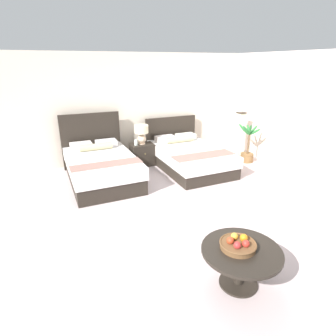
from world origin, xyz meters
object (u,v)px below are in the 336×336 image
at_px(nightstand, 142,154).
at_px(table_lamp, 141,132).
at_px(bed_near_window, 101,166).
at_px(potted_palm, 247,151).
at_px(coffee_table, 241,257).
at_px(floor_lamp_corner, 240,135).
at_px(vase, 136,142).
at_px(bed_near_corner, 189,156).
at_px(fruit_bowl, 238,244).

xyz_separation_m(nightstand, table_lamp, (-0.00, 0.02, 0.56)).
xyz_separation_m(bed_near_window, potted_palm, (3.65, -0.19, -0.03)).
height_order(coffee_table, potted_palm, potted_palm).
distance_m(nightstand, potted_palm, 2.66).
bearing_deg(coffee_table, floor_lamp_corner, 54.60).
height_order(vase, floor_lamp_corner, floor_lamp_corner).
bearing_deg(potted_palm, coffee_table, -128.23).
bearing_deg(floor_lamp_corner, bed_near_window, -176.13).
relative_size(floor_lamp_corner, potted_palm, 1.17).
xyz_separation_m(nightstand, coffee_table, (-0.22, -4.30, 0.10)).
bearing_deg(vase, bed_near_corner, -26.77).
xyz_separation_m(bed_near_corner, floor_lamp_corner, (1.62, 0.25, 0.31)).
height_order(bed_near_window, table_lamp, bed_near_window).
xyz_separation_m(bed_near_window, fruit_bowl, (0.87, -3.65, 0.20)).
bearing_deg(nightstand, table_lamp, 90.00).
xyz_separation_m(table_lamp, fruit_bowl, (-0.24, -4.28, -0.30)).
bearing_deg(bed_near_window, table_lamp, 29.33).
distance_m(bed_near_corner, coffee_table, 3.87).
relative_size(bed_near_window, vase, 15.75).
relative_size(table_lamp, coffee_table, 0.53).
bearing_deg(nightstand, floor_lamp_corner, -7.83).
relative_size(bed_near_corner, coffee_table, 2.55).
bearing_deg(bed_near_window, bed_near_corner, -0.11).
xyz_separation_m(nightstand, floor_lamp_corner, (2.59, -0.36, 0.33)).
xyz_separation_m(fruit_bowl, floor_lamp_corner, (2.83, 3.90, 0.07)).
distance_m(vase, coffee_table, 4.26).
distance_m(coffee_table, fruit_bowl, 0.16).
relative_size(bed_near_corner, nightstand, 4.13).
xyz_separation_m(nightstand, fruit_bowl, (-0.24, -4.26, 0.26)).
relative_size(table_lamp, floor_lamp_corner, 0.39).
relative_size(vase, fruit_bowl, 0.34).
height_order(bed_near_window, nightstand, bed_near_window).
bearing_deg(bed_near_corner, floor_lamp_corner, 8.92).
xyz_separation_m(table_lamp, floor_lamp_corner, (2.59, -0.38, -0.23)).
distance_m(nightstand, vase, 0.37).
bearing_deg(bed_near_window, potted_palm, -3.04).
distance_m(bed_near_corner, potted_palm, 1.59).
relative_size(bed_near_corner, fruit_bowl, 5.56).
bearing_deg(potted_palm, floor_lamp_corner, 84.04).
height_order(bed_near_window, fruit_bowl, bed_near_window).
distance_m(nightstand, table_lamp, 0.56).
height_order(bed_near_window, potted_palm, bed_near_window).
bearing_deg(table_lamp, floor_lamp_corner, -8.26).
bearing_deg(floor_lamp_corner, bed_near_corner, -171.08).
bearing_deg(nightstand, fruit_bowl, -93.22).
relative_size(vase, coffee_table, 0.15).
xyz_separation_m(table_lamp, potted_palm, (2.54, -0.82, -0.54)).
xyz_separation_m(coffee_table, fruit_bowl, (-0.02, 0.04, 0.15)).
relative_size(vase, floor_lamp_corner, 0.11).
bearing_deg(floor_lamp_corner, fruit_bowl, -125.93).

